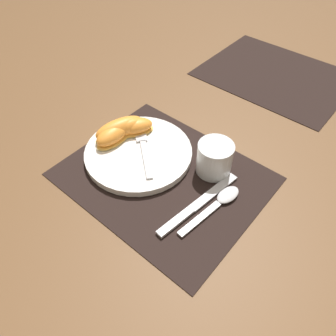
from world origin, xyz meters
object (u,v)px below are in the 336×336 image
at_px(juice_glass, 214,160).
at_px(spoon, 221,201).
at_px(citrus_wedge_0, 134,127).
at_px(knife, 197,205).
at_px(citrus_wedge_2, 120,129).
at_px(fork, 142,144).
at_px(plate, 138,153).
at_px(citrus_wedge_3, 115,133).
at_px(citrus_wedge_1, 125,128).

distance_m(juice_glass, spoon, 0.10).
relative_size(juice_glass, citrus_wedge_0, 0.73).
distance_m(knife, citrus_wedge_2, 0.27).
distance_m(fork, citrus_wedge_0, 0.05).
distance_m(knife, citrus_wedge_0, 0.26).
distance_m(plate, citrus_wedge_3, 0.08).
height_order(fork, citrus_wedge_1, citrus_wedge_1).
relative_size(plate, citrus_wedge_1, 2.26).
relative_size(plate, citrus_wedge_3, 2.44).
relative_size(citrus_wedge_0, citrus_wedge_3, 1.04).
bearing_deg(fork, citrus_wedge_2, -172.17).
xyz_separation_m(juice_glass, citrus_wedge_3, (-0.23, -0.08, -0.00)).
height_order(citrus_wedge_0, citrus_wedge_3, citrus_wedge_3).
xyz_separation_m(knife, citrus_wedge_2, (-0.27, 0.04, 0.03)).
xyz_separation_m(juice_glass, citrus_wedge_0, (-0.22, -0.03, -0.00)).
bearing_deg(plate, fork, 105.58).
bearing_deg(citrus_wedge_3, citrus_wedge_0, 71.88).
bearing_deg(spoon, citrus_wedge_3, -176.87).
height_order(citrus_wedge_2, citrus_wedge_3, citrus_wedge_2).
height_order(plate, citrus_wedge_0, citrus_wedge_0).
bearing_deg(citrus_wedge_0, citrus_wedge_2, -119.54).
bearing_deg(juice_glass, spoon, -45.32).
distance_m(knife, fork, 0.21).
bearing_deg(knife, juice_glass, 107.61).
height_order(citrus_wedge_1, citrus_wedge_2, citrus_wedge_2).
relative_size(knife, citrus_wedge_3, 2.18).
relative_size(plate, juice_glass, 3.19).
bearing_deg(citrus_wedge_3, citrus_wedge_2, 94.56).
bearing_deg(spoon, juice_glass, 134.68).
xyz_separation_m(knife, citrus_wedge_3, (-0.27, 0.02, 0.03)).
xyz_separation_m(citrus_wedge_1, citrus_wedge_3, (-0.01, -0.03, -0.00)).
height_order(plate, knife, plate).
bearing_deg(citrus_wedge_0, spoon, -6.54).
bearing_deg(citrus_wedge_1, knife, -11.32).
bearing_deg(plate, citrus_wedge_3, -174.59).
relative_size(citrus_wedge_2, citrus_wedge_3, 1.32).
bearing_deg(citrus_wedge_0, knife, -15.85).
height_order(spoon, fork, fork).
relative_size(citrus_wedge_1, citrus_wedge_3, 1.08).
bearing_deg(juice_glass, citrus_wedge_3, -160.54).
height_order(knife, citrus_wedge_0, citrus_wedge_0).
distance_m(plate, citrus_wedge_0, 0.07).
relative_size(juice_glass, citrus_wedge_2, 0.58).
height_order(fork, citrus_wedge_3, citrus_wedge_3).
bearing_deg(citrus_wedge_3, fork, 22.70).
distance_m(juice_glass, citrus_wedge_1, 0.23).
relative_size(juice_glass, citrus_wedge_1, 0.71).
bearing_deg(fork, juice_glass, 18.18).
height_order(spoon, citrus_wedge_3, citrus_wedge_3).
bearing_deg(citrus_wedge_3, knife, -4.81).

